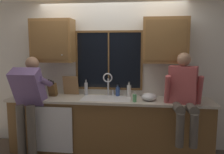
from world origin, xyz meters
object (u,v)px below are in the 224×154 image
person_standing (28,98)px  knife_block (53,90)px  mixing_bowl (149,97)px  soap_dispenser (135,98)px  cutting_board (71,85)px  bottle_tall_clear (86,88)px  bottle_green_glass (129,91)px  bottle_amber_small (118,91)px  person_sitting_on_counter (184,92)px

person_standing → knife_block: person_standing is taller
mixing_bowl → soap_dispenser: (-0.22, -0.13, 0.01)m
cutting_board → bottle_tall_clear: 0.28m
bottle_green_glass → bottle_tall_clear: (-0.75, 0.05, 0.01)m
mixing_bowl → bottle_green_glass: bearing=145.8°
mixing_bowl → bottle_green_glass: size_ratio=0.95×
knife_block → mixing_bowl: 1.64m
knife_block → bottle_green_glass: size_ratio=1.24×
bottle_amber_small → soap_dispenser: bearing=-52.7°
soap_dispenser → mixing_bowl: bearing=30.0°
person_sitting_on_counter → bottle_tall_clear: bearing=162.7°
person_sitting_on_counter → bottle_green_glass: 0.93m
soap_dispenser → bottle_green_glass: size_ratio=0.64×
knife_block → bottle_green_glass: knife_block is taller
person_standing → bottle_green_glass: bearing=18.4°
soap_dispenser → bottle_tall_clear: 0.95m
cutting_board → bottle_green_glass: 1.03m
person_standing → soap_dispenser: bearing=5.5°
bottle_green_glass → mixing_bowl: bearing=-34.2°
mixing_bowl → knife_block: bearing=176.0°
knife_block → mixing_bowl: (1.63, -0.11, -0.05)m
cutting_board → bottle_tall_clear: (0.27, 0.01, -0.05)m
person_sitting_on_counter → bottle_amber_small: (-1.02, 0.48, -0.10)m
mixing_bowl → bottle_tall_clear: size_ratio=0.88×
mixing_bowl → soap_dispenser: size_ratio=1.47×
cutting_board → bottle_green_glass: bearing=-2.5°
cutting_board → mixing_bowl: bearing=-11.3°
person_sitting_on_counter → cutting_board: (-1.85, 0.49, -0.02)m
person_standing → soap_dispenser: size_ratio=9.63×
mixing_bowl → bottle_amber_small: (-0.53, 0.27, 0.02)m
cutting_board → soap_dispenser: 1.21m
person_sitting_on_counter → bottle_green_glass: person_sitting_on_counter is taller
bottle_green_glass → bottle_amber_small: (-0.20, 0.04, -0.03)m
soap_dispenser → knife_block: bearing=170.2°
person_standing → knife_block: 0.47m
cutting_board → bottle_tall_clear: size_ratio=1.20×
soap_dispenser → person_sitting_on_counter: bearing=-6.8°
cutting_board → bottle_tall_clear: bearing=1.1°
mixing_bowl → bottle_green_glass: bottle_green_glass is taller
knife_block → mixing_bowl: knife_block is taller
person_sitting_on_counter → mixing_bowl: bearing=156.3°
bottle_green_glass → cutting_board: bearing=177.5°
bottle_tall_clear → person_sitting_on_counter: bearing=-17.3°
person_standing → bottle_amber_small: 1.45m
cutting_board → knife_block: bearing=-150.0°
knife_block → person_standing: bearing=-120.7°
person_standing → bottle_green_glass: person_standing is taller
person_sitting_on_counter → soap_dispenser: (-0.71, 0.09, -0.12)m
cutting_board → mixing_bowl: 1.39m
cutting_board → bottle_amber_small: size_ratio=1.73×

